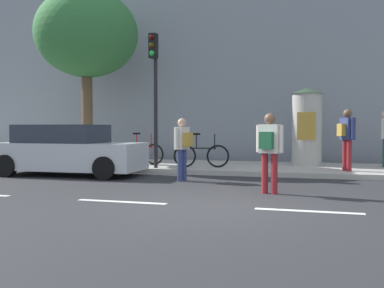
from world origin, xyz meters
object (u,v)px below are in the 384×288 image
(pedestrian_in_light_jacket, at_px, (269,146))
(pedestrian_in_red_top, at_px, (183,144))
(parked_car_silver, at_px, (67,151))
(poster_column, at_px, (307,126))
(bicycle_upright, at_px, (141,153))
(street_tree, at_px, (87,34))
(traffic_light, at_px, (154,78))
(pedestrian_with_bag, at_px, (347,134))
(bicycle_leaning, at_px, (201,155))

(pedestrian_in_light_jacket, xyz_separation_m, pedestrian_in_red_top, (-2.44, 1.67, -0.05))
(pedestrian_in_light_jacket, relative_size, parked_car_silver, 0.39)
(poster_column, distance_m, bicycle_upright, 5.69)
(pedestrian_in_red_top, bearing_deg, bicycle_upright, 129.59)
(street_tree, distance_m, parked_car_silver, 5.21)
(poster_column, bearing_deg, traffic_light, -151.87)
(street_tree, bearing_deg, pedestrian_with_bag, -6.08)
(street_tree, bearing_deg, poster_column, 5.44)
(traffic_light, height_order, street_tree, street_tree)
(poster_column, height_order, bicycle_leaning, poster_column)
(traffic_light, height_order, poster_column, traffic_light)
(traffic_light, distance_m, pedestrian_in_red_top, 3.02)
(street_tree, xyz_separation_m, bicycle_leaning, (4.61, -1.04, -4.27))
(pedestrian_in_red_top, bearing_deg, street_tree, 144.06)
(street_tree, bearing_deg, bicycle_leaning, -12.67)
(bicycle_leaning, height_order, bicycle_upright, same)
(bicycle_upright, bearing_deg, pedestrian_with_bag, -3.86)
(traffic_light, relative_size, bicycle_upright, 2.35)
(parked_car_silver, bearing_deg, pedestrian_with_bag, 14.90)
(pedestrian_with_bag, bearing_deg, bicycle_upright, 176.14)
(traffic_light, bearing_deg, street_tree, 152.89)
(bicycle_leaning, bearing_deg, traffic_light, -154.47)
(pedestrian_with_bag, relative_size, bicycle_leaning, 1.03)
(traffic_light, xyz_separation_m, street_tree, (-3.27, 1.67, 1.86))
(street_tree, distance_m, pedestrian_in_light_jacket, 9.59)
(pedestrian_with_bag, bearing_deg, street_tree, 173.92)
(poster_column, relative_size, bicycle_leaning, 1.49)
(parked_car_silver, bearing_deg, bicycle_upright, 63.70)
(poster_column, xyz_separation_m, pedestrian_with_bag, (1.17, -1.70, -0.23))
(poster_column, relative_size, pedestrian_with_bag, 1.44)
(bicycle_leaning, xyz_separation_m, parked_car_silver, (-3.56, -2.02, 0.18))
(poster_column, xyz_separation_m, bicycle_leaning, (-3.18, -1.78, -0.92))
(street_tree, bearing_deg, pedestrian_in_light_jacket, -35.41)
(poster_column, height_order, pedestrian_in_red_top, poster_column)
(traffic_light, xyz_separation_m, pedestrian_in_red_top, (1.46, -1.76, -1.97))
(parked_car_silver, bearing_deg, bicycle_leaning, 29.64)
(poster_column, bearing_deg, bicycle_upright, -167.16)
(pedestrian_in_red_top, distance_m, pedestrian_with_bag, 4.91)
(traffic_light, distance_m, parked_car_silver, 3.44)
(traffic_light, xyz_separation_m, parked_car_silver, (-2.22, -1.38, -2.23))
(parked_car_silver, bearing_deg, pedestrian_in_light_jacket, -18.45)
(pedestrian_with_bag, bearing_deg, pedestrian_in_red_top, -149.64)
(poster_column, relative_size, pedestrian_in_red_top, 1.57)
(poster_column, distance_m, street_tree, 8.51)
(pedestrian_in_red_top, xyz_separation_m, bicycle_leaning, (-0.13, 2.40, -0.44))
(pedestrian_in_red_top, height_order, bicycle_leaning, pedestrian_in_red_top)
(pedestrian_with_bag, xyz_separation_m, parked_car_silver, (-7.91, -2.10, -0.51))
(street_tree, bearing_deg, parked_car_silver, -71.01)
(traffic_light, relative_size, poster_column, 1.60)
(bicycle_upright, bearing_deg, pedestrian_in_red_top, -50.41)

